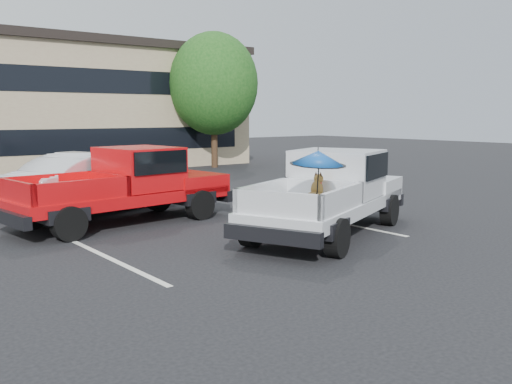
% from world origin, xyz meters
% --- Properties ---
extents(ground, '(90.00, 90.00, 0.00)m').
position_xyz_m(ground, '(0.00, 0.00, 0.00)').
color(ground, black).
rests_on(ground, ground).
extents(stripe_left, '(0.12, 5.00, 0.01)m').
position_xyz_m(stripe_left, '(-3.00, 2.00, 0.00)').
color(stripe_left, silver).
rests_on(stripe_left, ground).
extents(stripe_right, '(0.12, 5.00, 0.01)m').
position_xyz_m(stripe_right, '(3.00, 2.00, 0.00)').
color(stripe_right, silver).
rests_on(stripe_right, ground).
extents(motel_building, '(20.40, 8.40, 6.30)m').
position_xyz_m(motel_building, '(2.00, 20.99, 3.21)').
color(motel_building, tan).
rests_on(motel_building, ground).
extents(tree_right, '(4.46, 4.46, 6.78)m').
position_xyz_m(tree_right, '(9.00, 16.00, 4.21)').
color(tree_right, '#332114').
rests_on(tree_right, ground).
extents(tree_back, '(4.68, 4.68, 7.11)m').
position_xyz_m(tree_back, '(6.00, 24.00, 4.41)').
color(tree_back, '#332114').
rests_on(tree_back, ground).
extents(silver_pickup, '(6.00, 4.04, 2.06)m').
position_xyz_m(silver_pickup, '(2.05, 0.88, 1.05)').
color(silver_pickup, black).
rests_on(silver_pickup, ground).
extents(red_pickup, '(5.88, 2.61, 1.87)m').
position_xyz_m(red_pickup, '(-0.95, 4.87, 1.02)').
color(red_pickup, black).
rests_on(red_pickup, ground).
extents(silver_sedan, '(5.32, 3.30, 1.66)m').
position_xyz_m(silver_sedan, '(-0.99, 6.97, 0.83)').
color(silver_sedan, silver).
rests_on(silver_sedan, ground).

